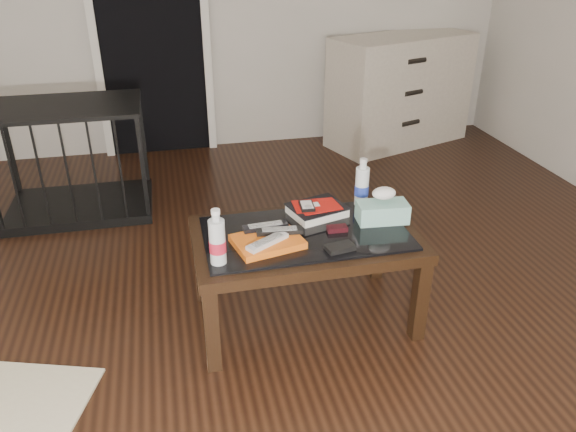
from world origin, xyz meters
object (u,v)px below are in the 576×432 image
object	(u,v)px
textbook	(317,210)
water_bottle_right	(362,182)
coffee_table	(305,245)
dresser	(400,91)
tissue_box	(382,212)
water_bottle_left	(217,237)
pet_crate	(77,178)

from	to	relation	value
textbook	water_bottle_right	world-z (taller)	water_bottle_right
coffee_table	dresser	distance (m)	2.64
coffee_table	water_bottle_right	size ratio (longest dim) A/B	4.20
coffee_table	tissue_box	world-z (taller)	tissue_box
water_bottle_left	tissue_box	distance (m)	0.80
pet_crate	water_bottle_right	xyz separation A→B (m)	(1.48, -1.22, 0.35)
textbook	tissue_box	xyz separation A→B (m)	(0.28, -0.13, 0.02)
pet_crate	water_bottle_left	world-z (taller)	pet_crate
water_bottle_left	water_bottle_right	distance (m)	0.83
pet_crate	tissue_box	size ratio (longest dim) A/B	3.94
dresser	water_bottle_right	distance (m)	2.29
coffee_table	textbook	world-z (taller)	textbook
coffee_table	water_bottle_right	xyz separation A→B (m)	(0.34, 0.22, 0.18)
pet_crate	water_bottle_right	size ratio (longest dim) A/B	3.80
water_bottle_left	textbook	bearing A→B (deg)	32.71
textbook	water_bottle_left	size ratio (longest dim) A/B	1.05
pet_crate	tissue_box	distance (m)	2.09
textbook	tissue_box	world-z (taller)	tissue_box
dresser	pet_crate	xyz separation A→B (m)	(-2.55, -0.80, -0.22)
tissue_box	coffee_table	bearing A→B (deg)	-170.58
water_bottle_right	textbook	bearing A→B (deg)	-165.74
coffee_table	water_bottle_left	distance (m)	0.48
water_bottle_left	water_bottle_right	bearing A→B (deg)	27.33
coffee_table	water_bottle_left	bearing A→B (deg)	-157.62
coffee_table	water_bottle_left	xyz separation A→B (m)	(-0.41, -0.17, 0.18)
water_bottle_right	tissue_box	world-z (taller)	water_bottle_right
pet_crate	water_bottle_left	xyz separation A→B (m)	(0.74, -1.60, 0.35)
water_bottle_left	water_bottle_right	xyz separation A→B (m)	(0.74, 0.38, 0.00)
water_bottle_right	tissue_box	bearing A→B (deg)	-79.11
pet_crate	water_bottle_left	bearing A→B (deg)	-64.59
dresser	textbook	distance (m)	2.46
dresser	water_bottle_left	distance (m)	3.01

